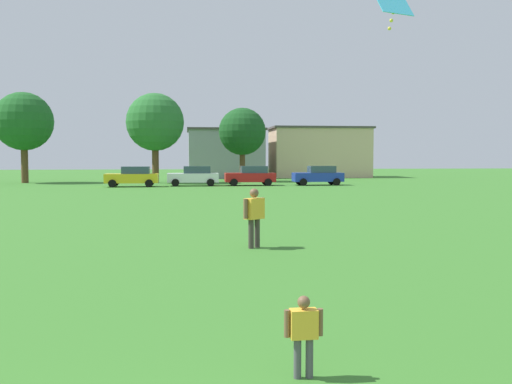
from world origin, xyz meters
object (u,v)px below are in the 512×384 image
parked_car_yellow_0 (133,176)px  tree_far_right (242,132)px  child_kite_flyer (304,329)px  parked_car_red_2 (251,176)px  parked_car_white_1 (194,176)px  parked_car_blue_3 (319,175)px  kite (393,6)px  adult_bystander (254,213)px  tree_far_left (24,122)px  tree_center (155,122)px

parked_car_yellow_0 → tree_far_right: size_ratio=0.58×
child_kite_flyer → parked_car_red_2: bearing=82.9°
parked_car_white_1 → parked_car_blue_3: (10.84, -0.03, 0.00)m
kite → parked_car_red_2: size_ratio=0.28×
adult_bystander → tree_far_right: size_ratio=0.22×
parked_car_red_2 → tree_far_left: size_ratio=0.50×
tree_center → tree_far_right: tree_center is taller
parked_car_white_1 → parked_car_red_2: same height
tree_far_left → tree_far_right: 20.79m
tree_far_left → tree_far_right: tree_far_left is taller
child_kite_flyer → parked_car_yellow_0: (-5.70, 41.78, 0.30)m
adult_bystander → parked_car_white_1: 33.45m
child_kite_flyer → parked_car_blue_3: parked_car_blue_3 is taller
adult_bystander → tree_far_right: (3.74, 41.60, 4.00)m
child_kite_flyer → tree_far_right: tree_far_right is taller
child_kite_flyer → tree_far_left: (-16.49, 50.04, 5.22)m
parked_car_blue_3 → tree_far_right: bearing=-54.3°
parked_car_red_2 → child_kite_flyer: bearing=84.3°
child_kite_flyer → parked_car_blue_3: (10.17, 42.58, 0.30)m
adult_bystander → kite: size_ratio=1.36×
adult_bystander → parked_car_blue_3: 34.76m
kite → tree_far_right: bearing=90.2°
tree_far_left → tree_far_right: size_ratio=1.16×
parked_car_yellow_0 → parked_car_red_2: same height
adult_bystander → tree_far_left: bearing=73.5°
parked_car_red_2 → parked_car_blue_3: (5.94, -0.11, 0.00)m
tree_center → parked_car_red_2: bearing=-34.2°
parked_car_white_1 → parked_car_blue_3: 10.84m
tree_center → parked_car_blue_3: bearing=-22.1°
tree_far_left → child_kite_flyer: bearing=-71.8°
parked_car_yellow_0 → tree_center: (1.51, 6.64, 4.84)m
child_kite_flyer → tree_center: tree_center is taller
parked_car_red_2 → kite: bearing=90.4°
adult_bystander → parked_car_yellow_0: bearing=61.7°
child_kite_flyer → parked_car_white_1: size_ratio=0.22×
kite → tree_far_right: (-0.16, 41.43, -1.71)m
parked_car_white_1 → tree_far_left: size_ratio=0.50×
adult_bystander → parked_car_red_2: bearing=44.6°
parked_car_white_1 → parked_car_red_2: (4.89, 0.08, 0.00)m
kite → parked_car_blue_3: bearing=80.2°
tree_far_right → child_kite_flyer: bearing=-94.8°
parked_car_blue_3 → tree_center: bearing=-22.1°
child_kite_flyer → parked_car_white_1: parked_car_white_1 is taller
child_kite_flyer → tree_center: size_ratio=0.11×
parked_car_red_2 → parked_car_blue_3: bearing=179.0°
kite → parked_car_red_2: (-0.21, 33.34, -5.82)m
parked_car_yellow_0 → parked_car_white_1: (5.03, 0.83, 0.00)m
tree_far_left → tree_center: tree_far_left is taller
parked_car_yellow_0 → parked_car_white_1: size_ratio=1.00×
parked_car_white_1 → adult_bystander: bearing=92.1°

